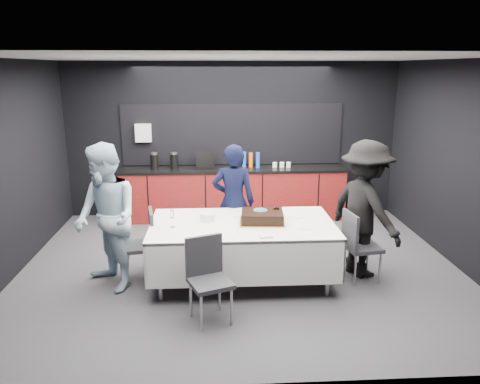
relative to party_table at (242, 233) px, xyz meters
name	(u,v)px	position (x,y,z in m)	size (l,w,h in m)	color
ground	(240,267)	(0.00, 0.40, -0.64)	(6.00, 6.00, 0.00)	#3C3C41
room_shell	(240,134)	(0.00, 0.40, 1.22)	(6.04, 5.04, 2.82)	white
kitchenette	(232,189)	(-0.02, 2.62, -0.10)	(4.10, 0.64, 2.05)	maroon
party_table	(242,233)	(0.00, 0.00, 0.00)	(2.32, 1.32, 0.78)	#99999E
cake_assembly	(262,217)	(0.26, 0.02, 0.21)	(0.60, 0.50, 0.18)	#F1AF47
plate_stack	(207,217)	(-0.44, 0.12, 0.19)	(0.20, 0.20, 0.10)	white
loose_plate_near	(207,236)	(-0.45, -0.46, 0.14)	(0.18, 0.18, 0.01)	white
loose_plate_right_a	(296,216)	(0.73, 0.23, 0.14)	(0.22, 0.22, 0.01)	white
loose_plate_right_b	(305,227)	(0.76, -0.23, 0.14)	(0.19, 0.19, 0.01)	white
loose_plate_far	(240,215)	(-0.01, 0.32, 0.14)	(0.22, 0.22, 0.01)	white
fork_pile	(266,236)	(0.24, -0.54, 0.15)	(0.15, 0.09, 0.02)	white
champagne_flute	(172,215)	(-0.87, -0.12, 0.30)	(0.06, 0.06, 0.22)	white
chair_left	(143,240)	(-1.27, 0.11, -0.11)	(0.49, 0.49, 0.92)	#292A2E
chair_right	(357,241)	(1.47, -0.11, -0.11)	(0.48, 0.48, 0.92)	#292A2E
chair_near	(208,273)	(-0.43, -0.94, -0.11)	(0.54, 0.54, 0.92)	#292A2E
person_center	(234,202)	(-0.08, 0.77, 0.19)	(0.61, 0.40, 1.66)	black
person_left	(106,218)	(-1.67, -0.12, 0.27)	(0.89, 0.69, 1.83)	#A9C3D4
person_right	(365,209)	(1.61, 0.10, 0.26)	(1.16, 0.67, 1.80)	black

